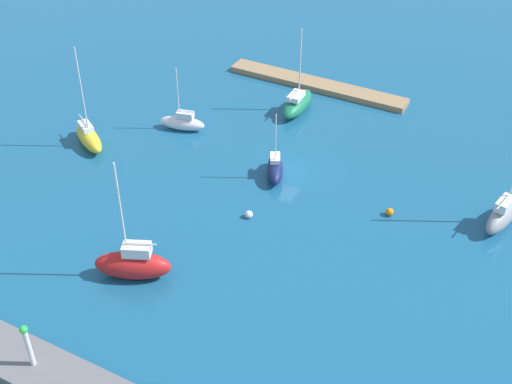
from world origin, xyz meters
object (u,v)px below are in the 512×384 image
object	(u,v)px
sailboat_white_far_north	(182,122)
sailboat_navy_outer_mooring	(275,169)
sailboat_yellow_lone_north	(89,137)
mooring_buoy_orange	(390,212)
harbor_beacon	(28,343)
sailboat_gray_far_south	(503,213)
mooring_buoy_white	(249,214)
sailboat_green_center_basin	(297,103)
sailboat_red_west_end	(133,264)
pier_dock	(317,85)

from	to	relation	value
sailboat_white_far_north	sailboat_navy_outer_mooring	world-z (taller)	sailboat_white_far_north
sailboat_yellow_lone_north	sailboat_navy_outer_mooring	bearing A→B (deg)	43.30
sailboat_navy_outer_mooring	sailboat_yellow_lone_north	distance (m)	19.75
mooring_buoy_orange	harbor_beacon	bearing A→B (deg)	61.16
sailboat_white_far_north	sailboat_gray_far_south	bearing A→B (deg)	165.63
sailboat_yellow_lone_north	mooring_buoy_white	bearing A→B (deg)	24.08
sailboat_white_far_north	mooring_buoy_white	world-z (taller)	sailboat_white_far_north
mooring_buoy_white	mooring_buoy_orange	size ratio (longest dim) A/B	0.97
sailboat_gray_far_south	harbor_beacon	bearing A→B (deg)	153.23
mooring_buoy_white	mooring_buoy_orange	bearing A→B (deg)	-150.36
sailboat_green_center_basin	sailboat_red_west_end	xyz separation A→B (m)	(0.25, 29.92, 0.33)
sailboat_yellow_lone_north	mooring_buoy_white	world-z (taller)	sailboat_yellow_lone_north
harbor_beacon	sailboat_red_west_end	bearing A→B (deg)	-90.84
sailboat_yellow_lone_north	sailboat_green_center_basin	size ratio (longest dim) A/B	1.15
mooring_buoy_orange	sailboat_navy_outer_mooring	bearing A→B (deg)	-2.16
sailboat_navy_outer_mooring	mooring_buoy_orange	distance (m)	11.74
sailboat_red_west_end	sailboat_green_center_basin	bearing A→B (deg)	-114.46
sailboat_gray_far_south	sailboat_green_center_basin	xyz separation A→B (m)	(24.26, -9.41, -0.19)
sailboat_gray_far_south	sailboat_navy_outer_mooring	bearing A→B (deg)	109.10
harbor_beacon	sailboat_yellow_lone_north	size ratio (longest dim) A/B	0.34
sailboat_white_far_north	sailboat_gray_far_south	xyz separation A→B (m)	(-33.39, 0.28, 0.37)
sailboat_gray_far_south	mooring_buoy_white	distance (m)	22.21
sailboat_navy_outer_mooring	sailboat_red_west_end	world-z (taller)	sailboat_red_west_end
pier_dock	sailboat_navy_outer_mooring	xyz separation A→B (m)	(-3.87, 18.55, 0.60)
harbor_beacon	sailboat_green_center_basin	xyz separation A→B (m)	(-0.41, -41.06, -2.25)
pier_dock	sailboat_gray_far_south	world-z (taller)	sailboat_gray_far_south
sailboat_red_west_end	sailboat_gray_far_south	bearing A→B (deg)	-164.06
sailboat_yellow_lone_north	mooring_buoy_orange	world-z (taller)	sailboat_yellow_lone_north
sailboat_gray_far_south	sailboat_green_center_basin	size ratio (longest dim) A/B	1.19
sailboat_green_center_basin	mooring_buoy_orange	size ratio (longest dim) A/B	13.41
sailboat_white_far_north	sailboat_yellow_lone_north	world-z (taller)	sailboat_yellow_lone_north
harbor_beacon	mooring_buoy_orange	world-z (taller)	harbor_beacon
harbor_beacon	sailboat_yellow_lone_north	distance (m)	29.33
mooring_buoy_white	mooring_buoy_orange	distance (m)	12.58
sailboat_white_far_north	sailboat_gray_far_south	world-z (taller)	sailboat_gray_far_south
sailboat_white_far_north	mooring_buoy_orange	bearing A→B (deg)	157.64
sailboat_yellow_lone_north	sailboat_white_far_north	bearing A→B (deg)	78.28
sailboat_gray_far_south	sailboat_green_center_basin	distance (m)	26.02
harbor_beacon	mooring_buoy_orange	bearing A→B (deg)	-118.84
sailboat_gray_far_south	sailboat_red_west_end	bearing A→B (deg)	141.10
harbor_beacon	sailboat_gray_far_south	xyz separation A→B (m)	(-24.67, -31.65, -2.06)
sailboat_navy_outer_mooring	sailboat_red_west_end	bearing A→B (deg)	-38.94
mooring_buoy_orange	sailboat_yellow_lone_north	bearing A→B (deg)	6.42
pier_dock	mooring_buoy_orange	size ratio (longest dim) A/B	30.38
pier_dock	sailboat_red_west_end	bearing A→B (deg)	90.26
sailboat_gray_far_south	mooring_buoy_orange	size ratio (longest dim) A/B	15.92
sailboat_yellow_lone_north	mooring_buoy_white	xyz separation A→B (m)	(-20.13, 2.73, -0.65)
pier_dock	mooring_buoy_orange	world-z (taller)	mooring_buoy_orange
harbor_beacon	sailboat_red_west_end	world-z (taller)	sailboat_red_west_end
harbor_beacon	sailboat_gray_far_south	distance (m)	40.18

